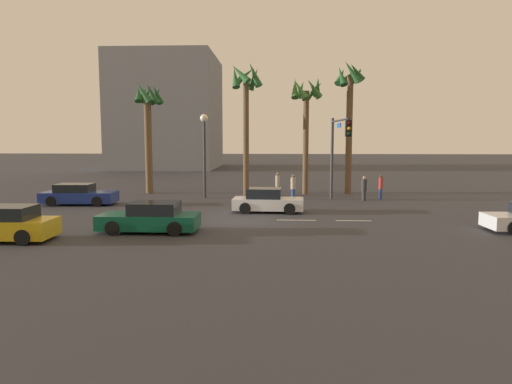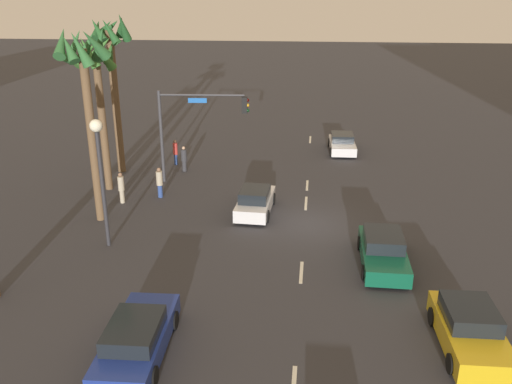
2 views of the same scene
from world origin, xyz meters
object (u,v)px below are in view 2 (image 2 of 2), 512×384
car_2 (470,330)px  car_4 (255,201)px  pedestrian_0 (175,152)px  pedestrian_3 (121,187)px  car_0 (137,338)px  pedestrian_2 (160,182)px  streetlamp (100,159)px  pedestrian_1 (184,158)px  palm_tree_3 (98,76)px  palm_tree_1 (85,75)px  palm_tree_0 (112,59)px  car_3 (383,251)px  traffic_signal (192,120)px  car_5 (342,143)px

car_2 → car_4: car_2 is taller
pedestrian_0 → pedestrian_3: 7.29m
car_0 → pedestrian_2: (13.78, 3.26, 0.30)m
streetlamp → pedestrian_1: 11.58m
pedestrian_3 → palm_tree_3: palm_tree_3 is taller
palm_tree_1 → pedestrian_1: bearing=-16.2°
pedestrian_3 → palm_tree_1: (-2.34, 0.31, 6.41)m
car_0 → pedestrian_3: pedestrian_3 is taller
pedestrian_0 → palm_tree_0: palm_tree_0 is taller
pedestrian_1 → streetlamp: bearing=175.5°
car_0 → car_3: car_3 is taller
car_2 → pedestrian_1: bearing=38.8°
palm_tree_3 → pedestrian_2: bearing=-106.8°
pedestrian_0 → palm_tree_3: palm_tree_3 is taller
pedestrian_3 → palm_tree_1: 6.83m
streetlamp → palm_tree_0: palm_tree_0 is taller
car_2 → palm_tree_1: palm_tree_1 is taller
car_4 → traffic_signal: traffic_signal is taller
pedestrian_0 → pedestrian_1: (-1.31, -0.92, -0.05)m
pedestrian_3 → pedestrian_2: bearing=-59.5°
car_0 → traffic_signal: 17.03m
palm_tree_1 → car_3: bearing=-103.2°
palm_tree_1 → palm_tree_3: (4.47, 1.26, -0.69)m
car_3 → palm_tree_1: size_ratio=0.46×
palm_tree_3 → palm_tree_0: bearing=6.5°
car_2 → car_5: 23.06m
palm_tree_1 → pedestrian_0: bearing=-8.8°
pedestrian_1 → palm_tree_3: 7.80m
car_4 → car_3: bearing=-129.9°
streetlamp → pedestrian_1: streetlamp is taller
car_2 → car_0: bearing=98.5°
car_0 → car_4: car_4 is taller
traffic_signal → pedestrian_0: bearing=32.0°
car_2 → streetlamp: size_ratio=0.70×
pedestrian_1 → pedestrian_2: size_ratio=0.95×
car_2 → pedestrian_2: 18.47m
car_3 → pedestrian_1: bearing=45.0°
palm_tree_1 → car_2: bearing=-118.6°
traffic_signal → car_2: bearing=-140.2°
streetlamp → palm_tree_3: size_ratio=0.67×
pedestrian_2 → palm_tree_1: 7.58m
pedestrian_0 → palm_tree_0: 7.27m
car_5 → palm_tree_3: 18.11m
car_3 → palm_tree_0: (10.96, 15.52, 6.59)m
pedestrian_2 → car_0: bearing=-166.7°
car_0 → pedestrian_1: pedestrian_1 is taller
car_4 → palm_tree_3: size_ratio=0.46×
traffic_signal → palm_tree_3: (-1.79, 4.80, 2.78)m
car_4 → pedestrian_1: size_ratio=2.45×
traffic_signal → palm_tree_0: bearing=74.4°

